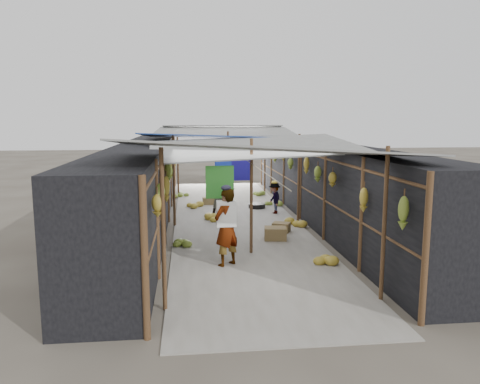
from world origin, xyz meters
name	(u,v)px	position (x,y,z in m)	size (l,w,h in m)	color
ground	(276,305)	(0.00, 0.00, 0.00)	(80.00, 80.00, 0.00)	#6B6356
aisle_slab	(235,220)	(0.00, 6.50, 0.01)	(3.60, 16.00, 0.02)	#9E998E
stall_left	(143,184)	(-2.70, 6.50, 1.15)	(1.40, 15.00, 2.30)	black
stall_right	(324,181)	(2.70, 6.50, 1.15)	(1.40, 15.00, 2.30)	black
crate_near	(275,234)	(0.76, 4.08, 0.16)	(0.55, 0.44, 0.33)	olive
crate_mid	(281,227)	(1.08, 4.87, 0.13)	(0.44, 0.36, 0.27)	olive
crate_back	(209,201)	(-0.68, 9.18, 0.13)	(0.42, 0.34, 0.26)	olive
black_basin	(257,206)	(0.92, 8.29, 0.09)	(0.57, 0.57, 0.17)	black
vendor_elderly	(226,228)	(-0.63, 2.14, 0.82)	(0.60, 0.39, 1.63)	white
shopper_blue	(223,192)	(-0.33, 7.01, 0.80)	(0.78, 0.61, 1.60)	#1D4292
vendor_seated	(275,198)	(1.34, 7.32, 0.51)	(0.66, 0.38, 1.02)	#47433E
market_canopy	(235,140)	(0.02, 6.82, 2.41)	(5.62, 15.20, 2.77)	brown
hanging_bananas	(239,165)	(0.14, 6.72, 1.64)	(3.96, 14.30, 0.86)	#A48A2A
floor_bananas	(245,215)	(0.28, 6.49, 0.16)	(4.02, 9.28, 0.36)	olive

